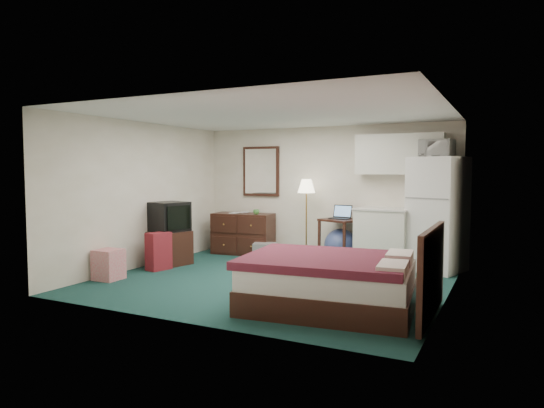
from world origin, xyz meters
The scene contains 25 objects.
floor centered at (0.00, 0.00, 0.00)m, with size 5.00×4.50×0.01m, color black.
ceiling centered at (0.00, 0.00, 2.50)m, with size 5.00×4.50×0.01m, color beige.
walls centered at (0.00, 0.00, 1.25)m, with size 5.01×4.51×2.50m.
mirror centered at (-1.35, 2.22, 1.65)m, with size 0.80×0.06×1.00m, color white, non-canonical shape.
upper_cabinets centered at (1.45, 2.08, 1.95)m, with size 1.50×0.35×0.70m, color silver, non-canonical shape.
headboard centered at (2.46, -1.01, 0.55)m, with size 0.06×1.56×1.00m, color black, non-canonical shape.
dresser centered at (-1.58, 1.87, 0.41)m, with size 1.19×0.54×0.81m, color black, non-canonical shape.
floor_lamp centered at (-0.23, 1.91, 0.75)m, with size 0.33×0.33×1.51m, color gold, non-canonical shape.
desk centered at (0.45, 1.93, 0.40)m, with size 0.62×0.62×0.79m, color black, non-canonical shape.
exercise_ball centered at (0.44, 1.96, 0.30)m, with size 0.61×0.61×0.61m, color #37477D.
kitchen_counter centered at (1.25, 1.91, 0.49)m, with size 0.90×0.69×0.99m, color silver, non-canonical shape.
fridge centered at (2.13, 1.88, 0.95)m, with size 0.78×0.78×1.89m, color silver, non-canonical shape.
bed centered at (1.28, -1.01, 0.31)m, with size 1.96×1.53×0.63m, color #441216, non-canonical shape.
tv_stand centered at (-2.21, 0.31, 0.30)m, with size 0.60×0.65×0.60m, color black, non-canonical shape.
suitcase centered at (-2.07, -0.12, 0.31)m, with size 0.24×0.39×0.63m, color #5C161E, non-canonical shape.
retail_box centered at (-2.28, -1.04, 0.23)m, with size 0.37×0.37×0.46m, color beige, non-canonical shape.
file_bin centered at (-0.93, 1.56, 0.15)m, with size 0.43×0.32×0.30m, color slate, non-canonical shape.
cardboard_box_a centered at (-0.19, 1.40, 0.10)m, with size 0.23×0.20×0.20m, color tan, non-canonical shape.
cardboard_box_b centered at (0.30, 1.44, 0.13)m, with size 0.22×0.26×0.26m, color tan, non-canonical shape.
laptop centered at (0.44, 1.87, 0.91)m, with size 0.35×0.29×0.24m, color black, non-canonical shape.
crt_tv centered at (-2.21, 0.33, 0.85)m, with size 0.56×0.61×0.52m, color black, non-canonical shape.
microwave centered at (2.08, 1.94, 2.07)m, with size 0.52×0.29×0.35m, color silver.
book_a centered at (-1.79, 1.78, 0.93)m, with size 0.17×0.02×0.24m, color tan.
book_b centered at (-1.68, 1.97, 0.92)m, with size 0.16×0.02×0.22m, color tan.
mug centered at (-1.23, 1.78, 0.87)m, with size 0.12×0.10×0.12m, color #468839.
Camera 1 is at (3.22, -6.49, 1.67)m, focal length 32.00 mm.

